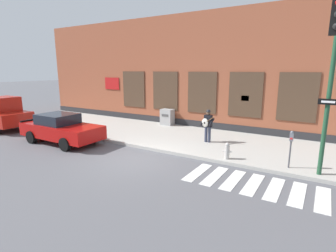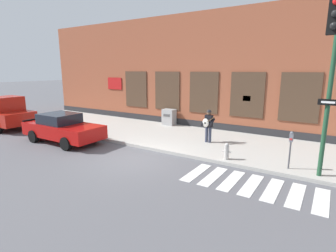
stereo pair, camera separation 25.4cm
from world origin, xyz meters
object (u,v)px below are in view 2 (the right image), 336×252
Objects in this scene: busker at (208,124)px; parking_meter at (291,144)px; red_truck at (1,112)px; utility_box at (169,117)px; traffic_light at (331,69)px; red_car at (63,128)px; fire_hydrant at (227,151)px.

busker is 4.43m from parking_meter.
red_truck is 5.13× the size of utility_box.
busker is 0.31× the size of traffic_light.
red_car is at bearing -151.85° from busker.
traffic_light is at bearing 3.16° from red_car.
busker reaches higher than parking_meter.
traffic_light is 3.72× the size of parking_meter.
fire_hydrant is at bearing 10.84° from red_car.
busker is 2.70m from fire_hydrant.
red_car is at bearing -113.57° from utility_box.
busker is at bearing 156.76° from parking_meter.
red_truck is 15.01m from fire_hydrant.
fire_hydrant is (8.46, 1.62, -0.28)m from red_car.
parking_meter is at bearing -28.59° from utility_box.
utility_box is at bearing 148.28° from traffic_light.
utility_box is 7.37m from fire_hydrant.
red_truck is (-6.46, 0.05, 0.29)m from red_car.
traffic_light is at bearing -16.17° from fire_hydrant.
traffic_light is 11.11m from utility_box.
red_car is 10.96m from parking_meter.
parking_meter is at bearing 5.78° from fire_hydrant.
traffic_light is 5.06× the size of utility_box.
utility_box is at bearing 66.43° from red_car.
fire_hydrant is at bearing 6.02° from red_truck.
parking_meter is at bearing 5.99° from red_truck.
parking_meter reaches higher than fire_hydrant.
traffic_light is 4.81m from fire_hydrant.
fire_hydrant is at bearing -38.98° from utility_box.
utility_box is (-4.00, 2.65, -0.42)m from busker.
parking_meter is 1.36× the size of utility_box.
utility_box is at bearing 151.41° from parking_meter.
red_truck reaches higher than utility_box.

